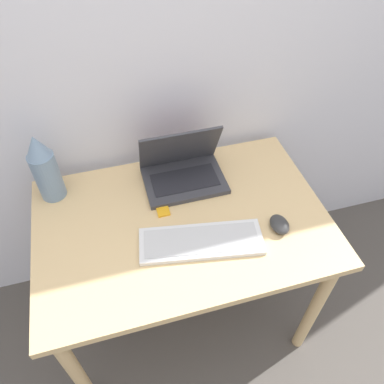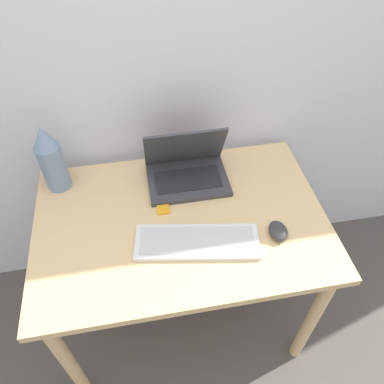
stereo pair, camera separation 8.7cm
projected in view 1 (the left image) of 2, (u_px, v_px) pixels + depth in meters
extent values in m
plane|color=#4C4742|center=(205.00, 382.00, 1.69)|extent=(12.00, 12.00, 0.00)
cube|color=silver|center=(148.00, 36.00, 1.29)|extent=(6.00, 0.05, 2.50)
cube|color=tan|center=(182.00, 222.00, 1.40)|extent=(1.08, 0.72, 0.03)
cylinder|color=tan|center=(78.00, 375.00, 1.38)|extent=(0.05, 0.05, 0.71)
cylinder|color=tan|center=(315.00, 308.00, 1.56)|extent=(0.05, 0.05, 0.71)
cylinder|color=tan|center=(69.00, 245.00, 1.78)|extent=(0.05, 0.05, 0.71)
cylinder|color=tan|center=(258.00, 203.00, 1.96)|extent=(0.05, 0.05, 0.71)
cube|color=#333338|center=(184.00, 180.00, 1.51)|extent=(0.32, 0.23, 0.02)
cube|color=black|center=(185.00, 180.00, 1.50)|extent=(0.26, 0.13, 0.00)
cube|color=#333338|center=(179.00, 148.00, 1.47)|extent=(0.32, 0.10, 0.22)
cube|color=black|center=(179.00, 146.00, 1.48)|extent=(0.28, 0.08, 0.18)
cube|color=silver|center=(201.00, 241.00, 1.31)|extent=(0.45, 0.22, 0.02)
cube|color=#B2B2B2|center=(201.00, 240.00, 1.30)|extent=(0.41, 0.18, 0.00)
ellipsoid|color=#2D2D2D|center=(279.00, 224.00, 1.35)|extent=(0.07, 0.09, 0.04)
cylinder|color=slate|center=(48.00, 176.00, 1.40)|extent=(0.10, 0.10, 0.20)
cone|color=slate|center=(36.00, 146.00, 1.29)|extent=(0.09, 0.09, 0.09)
cube|color=orange|center=(163.00, 211.00, 1.41)|extent=(0.05, 0.05, 0.01)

